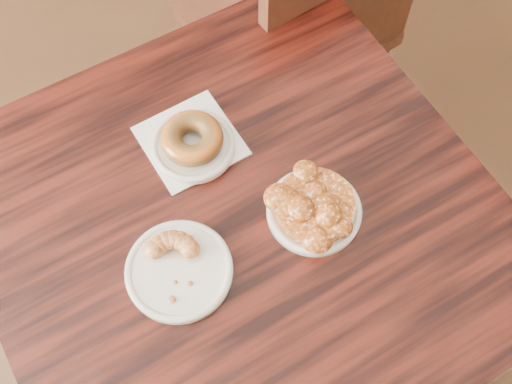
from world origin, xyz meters
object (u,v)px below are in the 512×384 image
object	(u,v)px
apple_fritter	(315,204)
chair_far	(285,23)
cafe_table	(244,291)
glazed_donut	(192,138)
cruller_fragment	(178,266)

from	to	relation	value
apple_fritter	chair_far	bearing A→B (deg)	71.66
cafe_table	chair_far	bearing A→B (deg)	51.26
glazed_donut	cruller_fragment	size ratio (longest dim) A/B	1.01
glazed_donut	apple_fritter	distance (m)	0.24
cafe_table	glazed_donut	world-z (taller)	glazed_donut
chair_far	apple_fritter	xyz separation A→B (m)	(-0.21, -0.64, 0.33)
glazed_donut	cruller_fragment	xyz separation A→B (m)	(-0.09, -0.21, -0.01)
cruller_fragment	cafe_table	bearing A→B (deg)	23.98
chair_far	glazed_donut	xyz separation A→B (m)	(-0.36, -0.45, 0.33)
apple_fritter	cruller_fragment	bearing A→B (deg)	-174.59
chair_far	apple_fritter	size ratio (longest dim) A/B	5.15
cafe_table	cruller_fragment	distance (m)	0.42
apple_fritter	cruller_fragment	size ratio (longest dim) A/B	1.64
chair_far	cafe_table	bearing A→B (deg)	46.20
cafe_table	cruller_fragment	bearing A→B (deg)	-166.25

